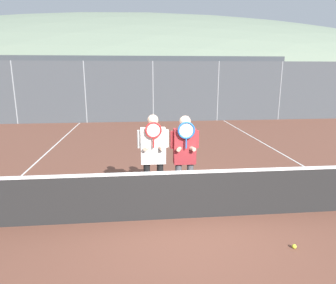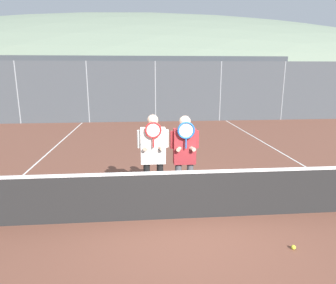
# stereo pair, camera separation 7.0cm
# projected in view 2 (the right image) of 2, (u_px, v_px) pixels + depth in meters

# --- Properties ---
(ground_plane) EXTENTS (120.00, 120.00, 0.00)m
(ground_plane) POSITION_uv_depth(u_px,v_px,m) (184.00, 218.00, 5.60)
(ground_plane) COLOR brown
(hill_distant) EXTENTS (137.99, 76.66, 26.83)m
(hill_distant) POSITION_uv_depth(u_px,v_px,m) (144.00, 83.00, 67.97)
(hill_distant) COLOR slate
(hill_distant) RESTS_ON ground_plane
(clubhouse_building) EXTENTS (22.26, 5.50, 3.76)m
(clubhouse_building) POSITION_uv_depth(u_px,v_px,m) (140.00, 81.00, 24.54)
(clubhouse_building) COLOR #9EA3A8
(clubhouse_building) RESTS_ON ground_plane
(fence_back) EXTENTS (21.37, 0.06, 3.20)m
(fence_back) POSITION_uv_depth(u_px,v_px,m) (155.00, 92.00, 15.99)
(fence_back) COLOR gray
(fence_back) RESTS_ON ground_plane
(tennis_net) EXTENTS (10.54, 0.09, 1.04)m
(tennis_net) POSITION_uv_depth(u_px,v_px,m) (185.00, 194.00, 5.49)
(tennis_net) COLOR gray
(tennis_net) RESTS_ON ground_plane
(court_line_left_sideline) EXTENTS (0.05, 16.00, 0.01)m
(court_line_left_sideline) POSITION_uv_depth(u_px,v_px,m) (27.00, 172.00, 8.17)
(court_line_left_sideline) COLOR white
(court_line_left_sideline) RESTS_ON ground_plane
(court_line_right_sideline) EXTENTS (0.05, 16.00, 0.01)m
(court_line_right_sideline) POSITION_uv_depth(u_px,v_px,m) (301.00, 164.00, 8.84)
(court_line_right_sideline) COLOR white
(court_line_right_sideline) RESTS_ON ground_plane
(player_leftmost) EXTENTS (0.62, 0.34, 1.87)m
(player_leftmost) POSITION_uv_depth(u_px,v_px,m) (153.00, 152.00, 5.92)
(player_leftmost) COLOR black
(player_leftmost) RESTS_ON ground_plane
(player_center_left) EXTENTS (0.57, 0.34, 1.85)m
(player_center_left) POSITION_uv_depth(u_px,v_px,m) (185.00, 153.00, 5.92)
(player_center_left) COLOR #56565B
(player_center_left) RESTS_ON ground_plane
(car_far_left) EXTENTS (4.34, 1.95, 1.85)m
(car_far_left) POSITION_uv_depth(u_px,v_px,m) (40.00, 101.00, 18.23)
(car_far_left) COLOR #285638
(car_far_left) RESTS_ON ground_plane
(car_left_of_center) EXTENTS (4.58, 2.04, 1.75)m
(car_left_of_center) POSITION_uv_depth(u_px,v_px,m) (122.00, 101.00, 18.54)
(car_left_of_center) COLOR #285638
(car_left_of_center) RESTS_ON ground_plane
(car_center) EXTENTS (4.36, 1.94, 1.65)m
(car_center) POSITION_uv_depth(u_px,v_px,m) (201.00, 101.00, 18.83)
(car_center) COLOR #285638
(car_center) RESTS_ON ground_plane
(car_right_of_center) EXTENTS (4.36, 2.07, 1.79)m
(car_right_of_center) POSITION_uv_depth(u_px,v_px,m) (274.00, 99.00, 19.50)
(car_right_of_center) COLOR navy
(car_right_of_center) RESTS_ON ground_plane
(tennis_ball_on_court) EXTENTS (0.07, 0.07, 0.07)m
(tennis_ball_on_court) POSITION_uv_depth(u_px,v_px,m) (293.00, 247.00, 4.62)
(tennis_ball_on_court) COLOR #CCDB33
(tennis_ball_on_court) RESTS_ON ground_plane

